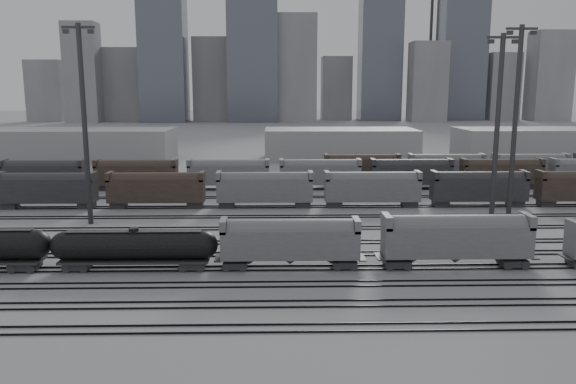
{
  "coord_description": "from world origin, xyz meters",
  "views": [
    {
      "loc": [
        -7.25,
        -55.0,
        18.37
      ],
      "look_at": [
        -5.53,
        23.43,
        4.0
      ],
      "focal_mm": 35.0,
      "sensor_mm": 36.0,
      "label": 1
    }
  ],
  "objects_px": {
    "tank_car_b": "(135,247)",
    "light_mast_c": "(497,129)",
    "hopper_car_a": "(290,239)",
    "hopper_car_b": "(456,236)"
  },
  "relations": [
    {
      "from": "hopper_car_a",
      "to": "light_mast_c",
      "type": "height_order",
      "value": "light_mast_c"
    },
    {
      "from": "tank_car_b",
      "to": "hopper_car_b",
      "type": "xyz_separation_m",
      "value": [
        33.3,
        0.0,
        0.95
      ]
    },
    {
      "from": "hopper_car_b",
      "to": "light_mast_c",
      "type": "bearing_deg",
      "value": 57.92
    },
    {
      "from": "hopper_car_b",
      "to": "light_mast_c",
      "type": "xyz_separation_m",
      "value": [
        9.6,
        15.32,
        10.0
      ]
    },
    {
      "from": "light_mast_c",
      "to": "hopper_car_a",
      "type": "bearing_deg",
      "value": -150.33
    },
    {
      "from": "hopper_car_a",
      "to": "hopper_car_b",
      "type": "relative_size",
      "value": 0.93
    },
    {
      "from": "tank_car_b",
      "to": "light_mast_c",
      "type": "relative_size",
      "value": 0.68
    },
    {
      "from": "light_mast_c",
      "to": "hopper_car_b",
      "type": "bearing_deg",
      "value": -122.08
    },
    {
      "from": "hopper_car_a",
      "to": "light_mast_c",
      "type": "xyz_separation_m",
      "value": [
        26.88,
        15.32,
        10.23
      ]
    },
    {
      "from": "hopper_car_a",
      "to": "light_mast_c",
      "type": "relative_size",
      "value": 0.57
    }
  ]
}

